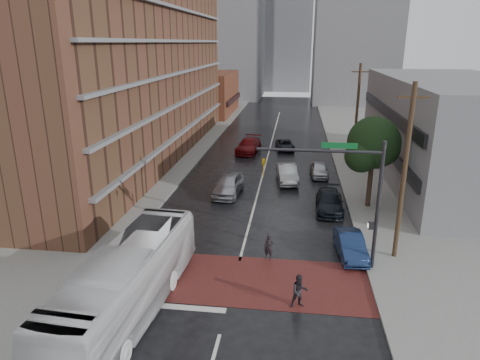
% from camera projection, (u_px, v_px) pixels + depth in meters
% --- Properties ---
extents(ground, '(160.00, 160.00, 0.00)m').
position_uv_depth(ground, '(233.00, 284.00, 21.98)').
color(ground, black).
rests_on(ground, ground).
extents(crosswalk, '(14.00, 5.00, 0.02)m').
position_uv_depth(crosswalk, '(235.00, 279.00, 22.45)').
color(crosswalk, maroon).
rests_on(crosswalk, ground).
extents(sidewalk_west, '(9.00, 90.00, 0.15)m').
position_uv_depth(sidewalk_west, '(163.00, 155.00, 46.97)').
color(sidewalk_west, gray).
rests_on(sidewalk_west, ground).
extents(sidewalk_east, '(9.00, 90.00, 0.15)m').
position_uv_depth(sidewalk_east, '(378.00, 162.00, 44.14)').
color(sidewalk_east, gray).
rests_on(sidewalk_east, ground).
extents(apartment_block, '(10.00, 44.00, 28.00)m').
position_uv_depth(apartment_block, '(127.00, 20.00, 42.05)').
color(apartment_block, brown).
rests_on(apartment_block, ground).
extents(storefront_west, '(8.00, 16.00, 7.00)m').
position_uv_depth(storefront_west, '(209.00, 93.00, 73.34)').
color(storefront_west, brown).
rests_on(storefront_west, ground).
extents(building_east, '(11.00, 26.00, 9.00)m').
position_uv_depth(building_east, '(452.00, 131.00, 37.45)').
color(building_east, gray).
rests_on(building_east, ground).
extents(distant_tower_west, '(18.00, 16.00, 32.00)m').
position_uv_depth(distant_tower_west, '(221.00, 22.00, 92.40)').
color(distant_tower_west, gray).
rests_on(distant_tower_west, ground).
extents(distant_tower_east, '(16.00, 14.00, 36.00)m').
position_uv_depth(distant_tower_east, '(358.00, 9.00, 82.68)').
color(distant_tower_east, gray).
rests_on(distant_tower_east, ground).
extents(distant_tower_center, '(12.00, 10.00, 24.00)m').
position_uv_depth(distant_tower_center, '(287.00, 42.00, 107.95)').
color(distant_tower_center, gray).
rests_on(distant_tower_center, ground).
extents(street_tree, '(4.20, 4.10, 6.90)m').
position_uv_depth(street_tree, '(374.00, 146.00, 30.84)').
color(street_tree, '#332319').
rests_on(street_tree, ground).
extents(signal_mast, '(6.50, 0.30, 7.20)m').
position_uv_depth(signal_mast, '(351.00, 187.00, 22.17)').
color(signal_mast, '#2D2D33').
rests_on(signal_mast, ground).
extents(utility_pole_near, '(1.60, 0.26, 10.00)m').
position_uv_depth(utility_pole_near, '(404.00, 173.00, 23.10)').
color(utility_pole_near, '#473321').
rests_on(utility_pole_near, ground).
extents(utility_pole_far, '(1.60, 0.26, 10.00)m').
position_uv_depth(utility_pole_far, '(357.00, 114.00, 41.97)').
color(utility_pole_far, '#473321').
rests_on(utility_pole_far, ground).
extents(transit_bus, '(3.50, 11.82, 3.25)m').
position_uv_depth(transit_bus, '(127.00, 282.00, 19.18)').
color(transit_bus, silver).
rests_on(transit_bus, ground).
extents(pedestrian_a, '(0.57, 0.41, 1.48)m').
position_uv_depth(pedestrian_a, '(269.00, 247.00, 24.39)').
color(pedestrian_a, black).
rests_on(pedestrian_a, ground).
extents(pedestrian_b, '(0.94, 0.81, 1.65)m').
position_uv_depth(pedestrian_b, '(299.00, 291.00, 19.90)').
color(pedestrian_b, '#262127').
rests_on(pedestrian_b, ground).
extents(car_travel_a, '(2.35, 5.04, 1.67)m').
position_uv_depth(car_travel_a, '(228.00, 185.00, 34.73)').
color(car_travel_a, '#ABACB3').
rests_on(car_travel_a, ground).
extents(car_travel_b, '(2.24, 4.84, 1.54)m').
position_uv_depth(car_travel_b, '(287.00, 174.00, 37.93)').
color(car_travel_b, '#AEB2B6').
rests_on(car_travel_b, ground).
extents(car_travel_c, '(2.76, 5.66, 1.59)m').
position_uv_depth(car_travel_c, '(249.00, 145.00, 48.16)').
color(car_travel_c, maroon).
rests_on(car_travel_c, ground).
extents(suv_travel, '(2.50, 4.34, 1.14)m').
position_uv_depth(suv_travel, '(285.00, 145.00, 49.35)').
color(suv_travel, black).
rests_on(suv_travel, ground).
extents(car_parked_near, '(1.77, 4.14, 1.33)m').
position_uv_depth(car_parked_near, '(350.00, 245.00, 24.78)').
color(car_parked_near, '#16274E').
rests_on(car_parked_near, ground).
extents(car_parked_mid, '(2.03, 4.81, 1.38)m').
position_uv_depth(car_parked_mid, '(329.00, 202.00, 31.46)').
color(car_parked_mid, black).
rests_on(car_parked_mid, ground).
extents(car_parked_far, '(1.69, 3.87, 1.30)m').
position_uv_depth(car_parked_far, '(319.00, 169.00, 39.59)').
color(car_parked_far, '#B2B4BA').
rests_on(car_parked_far, ground).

